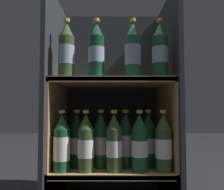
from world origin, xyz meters
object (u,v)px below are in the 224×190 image
Objects in this scene: bottle_upper_front_1 at (96,51)px; bottle_upper_front_3 at (160,51)px; bottle_lower_front_0 at (62,144)px; bottle_lower_front_2 at (114,144)px; bottle_lower_back_2 at (126,141)px; bottle_lower_front_1 at (86,144)px; bottle_lower_front_3 at (140,144)px; bottle_upper_front_2 at (133,52)px; bottle_lower_front_4 at (163,144)px; bottle_lower_back_3 at (148,141)px; bottle_lower_back_1 at (101,141)px; bottle_lower_back_0 at (77,141)px; bottle_upper_front_0 at (66,51)px.

bottle_upper_front_1 is 1.00× the size of bottle_upper_front_3.
bottle_upper_front_1 reaches higher than bottle_lower_front_0.
bottle_lower_back_2 is at bearing 55.21° from bottle_lower_front_2.
bottle_lower_front_1 is (0.10, 0.00, 0.00)m from bottle_lower_front_0.
bottle_lower_front_2 is 1.00× the size of bottle_lower_front_3.
bottle_upper_front_2 reaches higher than bottle_lower_front_4.
bottle_upper_front_2 is 0.42m from bottle_lower_front_4.
bottle_upper_front_1 reaches higher than bottle_lower_front_4.
bottle_lower_back_3 is (0.28, 0.08, 0.00)m from bottle_lower_front_1.
bottle_upper_front_2 is at bearing -28.82° from bottle_lower_back_1.
bottle_upper_front_3 is at bearing -28.05° from bottle_lower_back_2.
bottle_lower_front_1 is at bearing 0.00° from bottle_lower_front_0.
bottle_lower_front_1 is at bearing -155.90° from bottle_lower_back_2.
bottle_upper_front_2 is at bearing 180.00° from bottle_lower_front_4.
bottle_upper_front_1 is at bearing -102.23° from bottle_lower_back_1.
bottle_lower_front_3 is at bearing -0.00° from bottle_lower_front_1.
bottle_lower_front_0 is 0.18m from bottle_lower_back_1.
bottle_upper_front_3 reaches higher than bottle_lower_front_4.
bottle_lower_back_0 is at bearing 140.37° from bottle_upper_front_1.
bottle_lower_front_4 is 1.00× the size of bottle_lower_back_1.
bottle_upper_front_3 is at bearing 180.00° from bottle_lower_front_4.
bottle_lower_front_2 is at bearing -52.40° from bottle_lower_back_1.
bottle_upper_front_2 is at bearing -0.00° from bottle_lower_front_1.
bottle_lower_back_0 and bottle_lower_back_2 have the same top height.
bottle_upper_front_3 reaches higher than bottle_lower_back_2.
bottle_lower_front_0 is 0.22m from bottle_lower_front_2.
bottle_upper_front_0 is 1.00× the size of bottle_lower_front_0.
bottle_upper_front_1 is at bearing 180.00° from bottle_lower_front_2.
bottle_lower_front_0 is 0.39m from bottle_lower_back_3.
bottle_upper_front_0 is at bearing 0.00° from bottle_lower_front_0.
bottle_lower_front_0 is at bearing -168.44° from bottle_lower_back_3.
bottle_upper_front_2 reaches higher than bottle_lower_back_0.
bottle_lower_front_0 is (-0.31, 0.00, -0.40)m from bottle_upper_front_2.
bottle_upper_front_2 is 1.00× the size of bottle_lower_front_4.
bottle_upper_front_3 is at bearing -0.00° from bottle_lower_front_0.
bottle_lower_back_0 is at bearing 155.50° from bottle_lower_front_2.
bottle_lower_front_2 is at bearing -0.00° from bottle_lower_front_1.
bottle_lower_front_4 is 1.00× the size of bottle_lower_back_2.
bottle_lower_front_2 is (0.12, -0.00, 0.00)m from bottle_lower_front_1.
bottle_upper_front_3 reaches higher than bottle_lower_front_1.
bottle_upper_front_2 is at bearing -134.75° from bottle_lower_back_3.
bottle_upper_front_1 is at bearing 180.00° from bottle_lower_front_3.
bottle_lower_front_1 is 0.29m from bottle_lower_back_3.
bottle_lower_front_3 and bottle_lower_front_4 have the same top height.
bottle_upper_front_0 reaches higher than bottle_lower_front_1.
bottle_upper_front_3 is 1.00× the size of bottle_lower_back_3.
bottle_lower_front_3 is at bearing -15.59° from bottle_lower_back_0.
bottle_lower_back_0 is 0.11m from bottle_lower_back_1.
bottle_lower_front_0 and bottle_lower_back_3 have the same top height.
bottle_upper_front_2 is 0.51m from bottle_lower_front_0.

